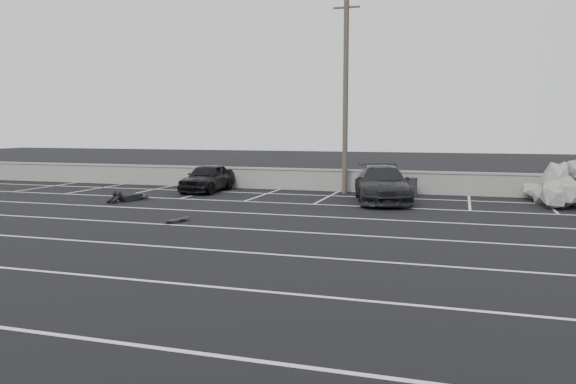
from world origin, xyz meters
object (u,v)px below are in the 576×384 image
(car_left, at_px, (207,178))
(utility_pole, at_px, (346,94))
(trash_bin, at_px, (411,187))
(skateboard, at_px, (176,220))
(person, at_px, (133,194))
(car_right, at_px, (382,184))

(car_left, xyz_separation_m, utility_pole, (6.45, 1.30, 3.94))
(trash_bin, xyz_separation_m, skateboard, (-6.68, -9.28, -0.35))
(trash_bin, bearing_deg, person, -156.82)
(utility_pole, distance_m, skateboard, 11.31)
(car_left, xyz_separation_m, skateboard, (2.89, -8.43, -0.59))
(car_right, bearing_deg, car_left, 158.03)
(car_left, xyz_separation_m, car_right, (8.55, -1.28, 0.07))
(car_left, relative_size, car_right, 0.77)
(trash_bin, relative_size, person, 0.32)
(car_left, height_order, car_right, car_right)
(utility_pole, distance_m, person, 10.55)
(car_right, relative_size, skateboard, 5.89)
(skateboard, bearing_deg, car_right, 69.76)
(trash_bin, height_order, person, trash_bin)
(person, xyz_separation_m, skateboard, (4.49, -4.49, -0.17))
(utility_pole, height_order, skateboard, utility_pole)
(utility_pole, distance_m, trash_bin, 5.24)
(car_left, distance_m, person, 4.27)
(skateboard, bearing_deg, car_left, 127.06)
(car_left, relative_size, skateboard, 4.52)
(car_left, bearing_deg, trash_bin, 3.38)
(skateboard, bearing_deg, person, 153.12)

